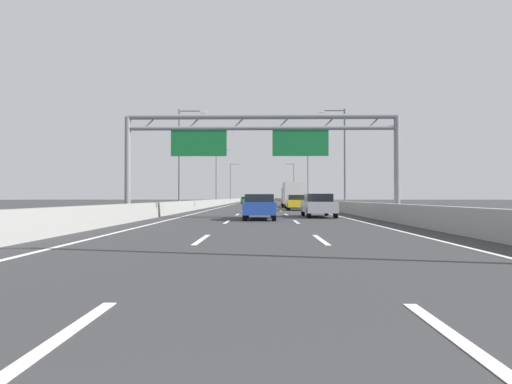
{
  "coord_description": "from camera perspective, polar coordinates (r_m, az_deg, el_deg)",
  "views": [
    {
      "loc": [
        0.04,
        0.03,
        1.28
      ],
      "look_at": [
        -1.0,
        67.62,
        2.15
      ],
      "focal_mm": 29.0,
      "sensor_mm": 36.0,
      "label": 1
    }
  ],
  "objects": [
    {
      "name": "lane_dash_left_11",
      "position": [
        102.5,
        -0.15,
        -1.45
      ],
      "size": [
        0.16,
        3.0,
        0.01
      ],
      "primitive_type": "cube",
      "color": "white",
      "rests_on": "ground_plane"
    },
    {
      "name": "lane_dash_left_6",
      "position": [
        57.52,
        -0.96,
        -2.01
      ],
      "size": [
        0.16,
        3.0,
        0.01
      ],
      "primitive_type": "cube",
      "color": "white",
      "rests_on": "ground_plane"
    },
    {
      "name": "lane_dash_left_9",
      "position": [
        84.5,
        -0.37,
        -1.6
      ],
      "size": [
        0.16,
        3.0,
        0.01
      ],
      "primitive_type": "cube",
      "color": "white",
      "rests_on": "ground_plane"
    },
    {
      "name": "lane_dash_left_2",
      "position": [
        21.59,
        -4.02,
        -4.13
      ],
      "size": [
        0.16,
        3.0,
        0.01
      ],
      "primitive_type": "cube",
      "color": "white",
      "rests_on": "ground_plane"
    },
    {
      "name": "lane_dash_right_4",
      "position": [
        39.53,
        3.43,
        -2.59
      ],
      "size": [
        0.16,
        3.0,
        0.01
      ],
      "primitive_type": "cube",
      "color": "white",
      "rests_on": "ground_plane"
    },
    {
      "name": "orange_car",
      "position": [
        126.85,
        -0.79,
        -0.97
      ],
      "size": [
        1.83,
        4.22,
        1.47
      ],
      "color": "orange",
      "rests_on": "ground_plane"
    },
    {
      "name": "lane_dash_left_4",
      "position": [
        39.54,
        -1.79,
        -2.59
      ],
      "size": [
        0.16,
        3.0,
        0.01
      ],
      "primitive_type": "cube",
      "color": "white",
      "rests_on": "ground_plane"
    },
    {
      "name": "lane_dash_left_14",
      "position": [
        129.49,
        0.06,
        -1.3
      ],
      "size": [
        0.16,
        3.0,
        0.01
      ],
      "primitive_type": "cube",
      "color": "white",
      "rests_on": "ground_plane"
    },
    {
      "name": "streetlamp_left_distant",
      "position": [
        100.43,
        -3.41,
        1.61
      ],
      "size": [
        2.58,
        0.28,
        9.5
      ],
      "color": "slate",
      "rests_on": "ground_plane"
    },
    {
      "name": "box_truck",
      "position": [
        51.1,
        5.07,
        -0.28
      ],
      "size": [
        2.3,
        8.9,
        3.08
      ],
      "color": "#B21E19",
      "rests_on": "ground_plane"
    },
    {
      "name": "lane_dash_right_9",
      "position": [
        84.5,
        2.07,
        -1.6
      ],
      "size": [
        0.16,
        3.0,
        0.01
      ],
      "primitive_type": "cube",
      "color": "white",
      "rests_on": "ground_plane"
    },
    {
      "name": "streetlamp_left_far",
      "position": [
        69.73,
        -5.31,
        2.65
      ],
      "size": [
        2.58,
        0.28,
        9.5
      ],
      "color": "slate",
      "rests_on": "ground_plane"
    },
    {
      "name": "lane_dash_left_7",
      "position": [
        66.51,
        -0.71,
        -1.84
      ],
      "size": [
        0.16,
        3.0,
        0.01
      ],
      "primitive_type": "cube",
      "color": "white",
      "rests_on": "ground_plane"
    },
    {
      "name": "lane_dash_right_3",
      "position": [
        30.55,
        4.18,
        -3.13
      ],
      "size": [
        0.16,
        3.0,
        0.01
      ],
      "primitive_type": "cube",
      "color": "white",
      "rests_on": "ground_plane"
    },
    {
      "name": "lane_dash_right_12",
      "position": [
        111.5,
        1.78,
        -1.39
      ],
      "size": [
        0.16,
        3.0,
        0.01
      ],
      "primitive_type": "cube",
      "color": "white",
      "rests_on": "ground_plane"
    },
    {
      "name": "lane_dash_right_7",
      "position": [
        66.51,
        2.4,
        -1.84
      ],
      "size": [
        0.16,
        3.0,
        0.01
      ],
      "primitive_type": "cube",
      "color": "white",
      "rests_on": "ground_plane"
    },
    {
      "name": "lane_dash_right_11",
      "position": [
        102.5,
        1.86,
        -1.45
      ],
      "size": [
        0.16,
        3.0,
        0.01
      ],
      "primitive_type": "cube",
      "color": "white",
      "rests_on": "ground_plane"
    },
    {
      "name": "green_car",
      "position": [
        86.76,
        -1.48,
        -1.1
      ],
      "size": [
        1.78,
        4.36,
        1.41
      ],
      "color": "#1E7A38",
      "rests_on": "ground_plane"
    },
    {
      "name": "lane_dash_left_13",
      "position": [
        120.5,
        0.0,
        -1.34
      ],
      "size": [
        0.16,
        3.0,
        0.01
      ],
      "primitive_type": "cube",
      "color": "white",
      "rests_on": "ground_plane"
    },
    {
      "name": "lane_dash_right_6",
      "position": [
        57.52,
        2.63,
        -2.01
      ],
      "size": [
        0.16,
        3.0,
        0.01
      ],
      "primitive_type": "cube",
      "color": "white",
      "rests_on": "ground_plane"
    },
    {
      "name": "lane_dash_right_8",
      "position": [
        75.51,
        2.21,
        -1.7
      ],
      "size": [
        0.16,
        3.0,
        0.01
      ],
      "primitive_type": "cube",
      "color": "white",
      "rests_on": "ground_plane"
    },
    {
      "name": "lane_dash_right_10",
      "position": [
        93.5,
        1.96,
        -1.52
      ],
      "size": [
        0.16,
        3.0,
        0.01
      ],
      "primitive_type": "cube",
      "color": "white",
      "rests_on": "ground_plane"
    },
    {
      "name": "lane_dash_left_0",
      "position": [
        4.13,
        -27.15,
        -18.65
      ],
      "size": [
        0.16,
        3.0,
        0.01
      ],
      "primitive_type": "cube",
      "color": "white",
      "rests_on": "ground_plane"
    },
    {
      "name": "streetlamp_right_far",
      "position": [
        69.72,
        7.0,
        2.65
      ],
      "size": [
        2.58,
        0.28,
        9.5
      ],
      "color": "slate",
      "rests_on": "ground_plane"
    },
    {
      "name": "ground_plane",
      "position": [
        99.98,
        0.86,
        -1.47
      ],
      "size": [
        260.0,
        260.0,
        0.0
      ],
      "primitive_type": "plane",
      "color": "#38383A"
    },
    {
      "name": "streetlamp_right_mid",
      "position": [
        39.26,
        11.83,
        5.29
      ],
      "size": [
        2.58,
        0.28,
        9.5
      ],
      "color": "slate",
      "rests_on": "ground_plane"
    },
    {
      "name": "red_car",
      "position": [
        62.51,
        4.34,
        -1.25
      ],
      "size": [
        1.71,
        4.61,
        1.38
      ],
      "color": "red",
      "rests_on": "ground_plane"
    },
    {
      "name": "lane_dash_left_17",
      "position": [
        156.49,
        0.2,
        -1.2
      ],
      "size": [
        0.16,
        3.0,
        0.01
      ],
      "primitive_type": "cube",
      "color": "white",
      "rests_on": "ground_plane"
    },
    {
      "name": "lane_dash_left_8",
      "position": [
        75.51,
        -0.52,
        -1.71
      ],
      "size": [
        0.16,
        3.0,
        0.01
      ],
      "primitive_type": "cube",
      "color": "white",
      "rests_on": "ground_plane"
    },
    {
      "name": "lane_dash_right_13",
      "position": [
        120.49,
        1.72,
        -1.34
      ],
      "size": [
        0.16,
        3.0,
        0.01
      ],
      "primitive_type": "cube",
      "color": "white",
      "rests_on": "ground_plane"
    },
    {
      "name": "lane_dash_left_16",
      "position": [
        147.49,
        0.16,
        -1.23
      ],
      "size": [
        0.16,
        3.0,
        0.01
      ],
      "primitive_type": "cube",
      "color": "white",
      "rests_on": "ground_plane"
    },
    {
      "name": "lane_dash_right_16",
      "position": [
        147.49,
        1.56,
        -1.23
      ],
      "size": [
        0.16,
        3.0,
        0.01
      ],
      "primitive_type": "cube",
      "color": "white",
      "rests_on": "ground_plane"
    },
    {
      "name": "silver_car",
      "position": [
        27.28,
        8.58,
        -1.81
      ],
      "size": [
        1.85,
        4.69,
        1.51
      ],
      "color": "#A8ADB2",
      "rests_on": "ground_plane"
    },
    {
      "name": "sign_gantry",
      "position": [
        25.34,
        0.4,
        7.31
      ],
      "size": [
        16.76,
        0.36,
        6.36
      ],
      "color": "gray",
      "rests_on": "ground_plane"
    },
    {
      "name": "edge_line_left",
      "position": [
        88.14,
        -2.56,
        -1.57
      ],
      "size": [
        0.16,
        176.0,
        0.01
      ],
      "primitive_type": "cube",
      "color": "white",
      "rests_on": "ground_plane"
    },
    {
      "name": "lane_dash_right_2",
      "position": [
        21.58,
        5.57,
        -4.13
      ],
      "size": [
        0.16,
        3.0,
        0.01
      ],
      "primitive_type": "cube",
      "color": "white",
      "rests_on": "ground_plane"
    },
    {
      "name": "barrier_right",
      "position": [
        110.19,
        4.45,
        -1.15
      ],
      "size": [
        0.45,
        220.0,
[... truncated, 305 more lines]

